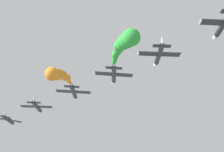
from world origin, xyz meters
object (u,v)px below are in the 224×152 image
airplane_left_inner (37,107)px  airplane_trailing (224,24)px  airplane_lead (9,120)px  airplane_left_outer (114,75)px  airplane_right_outer (159,55)px  airplane_right_inner (74,92)px

airplane_left_inner → airplane_trailing: 55.98m
airplane_lead → airplane_trailing: (53.99, -44.52, 8.12)m
airplane_left_outer → airplane_right_outer: airplane_right_outer is taller
airplane_trailing → airplane_lead: bearing=140.5°
airplane_lead → airplane_trailing: airplane_trailing is taller
airplane_right_inner → airplane_left_outer: size_ratio=1.00×
airplane_left_outer → airplane_right_outer: (9.93, -7.73, 1.70)m
airplane_right_outer → airplane_trailing: bearing=-43.7°
airplane_left_inner → airplane_right_outer: airplane_right_outer is taller
airplane_lead → airplane_right_outer: 55.22m
airplane_lead → airplane_right_inner: 29.14m
airplane_lead → airplane_trailing: 70.45m
airplane_right_outer → airplane_right_inner: bearing=142.4°
airplane_lead → airplane_left_outer: 42.52m
airplane_left_inner → airplane_trailing: bearing=-39.3°
airplane_left_inner → airplane_trailing: airplane_trailing is taller
airplane_lead → airplane_left_inner: 14.47m
airplane_left_inner → airplane_right_outer: (32.03, -24.72, 4.92)m
airplane_right_outer → airplane_left_inner: bearing=142.3°
airplane_lead → airplane_right_outer: bearing=-38.4°
airplane_right_outer → airplane_trailing: 15.28m
airplane_trailing → airplane_right_outer: bearing=136.3°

